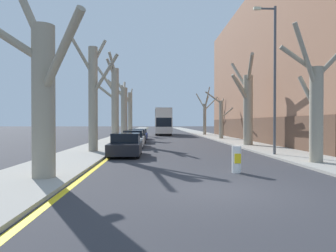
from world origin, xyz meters
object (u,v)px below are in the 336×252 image
(street_tree_left_4, at_px, (130,111))
(traffic_bollard, at_px, (236,159))
(street_tree_left_1, at_px, (93,95))
(street_tree_right_3, at_px, (205,115))
(street_tree_left_3, at_px, (123,108))
(lamp_post, at_px, (273,74))
(street_tree_right_0, at_px, (316,105))
(street_tree_right_1, at_px, (247,105))
(parked_car_0, at_px, (126,145))
(parked_car_3, at_px, (140,134))
(parked_car_1, at_px, (133,139))
(street_tree_right_2, at_px, (221,118))
(street_tree_left_2, at_px, (114,101))
(double_decker_bus, at_px, (163,120))
(parked_car_2, at_px, (137,136))
(street_tree_left_0, at_px, (41,90))

(street_tree_left_4, bearing_deg, traffic_bollard, -78.56)
(street_tree_left_1, bearing_deg, street_tree_right_3, 65.90)
(street_tree_left_3, height_order, lamp_post, lamp_post)
(street_tree_right_0, height_order, street_tree_right_1, street_tree_right_1)
(street_tree_left_1, relative_size, parked_car_0, 1.92)
(street_tree_right_0, bearing_deg, parked_car_3, 113.06)
(street_tree_right_1, distance_m, parked_car_3, 15.01)
(parked_car_1, bearing_deg, street_tree_right_2, 48.84)
(parked_car_1, distance_m, traffic_bollard, 13.74)
(street_tree_left_3, relative_size, parked_car_1, 1.75)
(street_tree_left_2, distance_m, double_decker_bus, 21.03)
(parked_car_0, height_order, lamp_post, lamp_post)
(lamp_post, bearing_deg, parked_car_3, 115.55)
(street_tree_right_2, distance_m, parked_car_2, 11.57)
(street_tree_right_2, xyz_separation_m, parked_car_0, (-9.82, -17.65, -1.97))
(street_tree_left_1, bearing_deg, parked_car_3, 81.78)
(street_tree_left_3, height_order, street_tree_right_0, street_tree_left_3)
(double_decker_bus, bearing_deg, street_tree_left_0, -97.70)
(parked_car_0, bearing_deg, street_tree_left_1, 140.88)
(street_tree_left_2, distance_m, street_tree_right_0, 19.68)
(street_tree_right_0, relative_size, parked_car_0, 1.63)
(street_tree_left_0, height_order, street_tree_right_2, street_tree_left_0)
(street_tree_left_0, height_order, parked_car_0, street_tree_left_0)
(street_tree_left_4, bearing_deg, street_tree_right_1, -62.28)
(parked_car_3, bearing_deg, traffic_bollard, -78.25)
(street_tree_right_2, xyz_separation_m, parked_car_2, (-9.82, -5.78, -1.98))
(street_tree_right_1, height_order, street_tree_right_2, street_tree_right_1)
(street_tree_left_2, distance_m, parked_car_1, 6.51)
(parked_car_2, bearing_deg, street_tree_left_2, -169.09)
(street_tree_right_1, relative_size, street_tree_right_2, 1.30)
(street_tree_left_2, bearing_deg, street_tree_right_2, 27.22)
(street_tree_left_0, xyz_separation_m, street_tree_right_1, (11.93, 14.82, 0.40))
(street_tree_right_3, bearing_deg, street_tree_left_0, -108.06)
(street_tree_left_0, bearing_deg, traffic_bollard, 10.60)
(parked_car_0, height_order, parked_car_1, parked_car_1)
(street_tree_right_0, xyz_separation_m, lamp_post, (-0.60, 3.71, 2.09))
(street_tree_left_0, height_order, street_tree_right_3, street_tree_right_3)
(street_tree_left_4, bearing_deg, parked_car_0, -85.71)
(street_tree_left_4, xyz_separation_m, lamp_post, (11.19, -30.46, 1.16))
(street_tree_left_2, bearing_deg, double_decker_bus, 75.06)
(street_tree_left_4, bearing_deg, street_tree_right_3, -4.13)
(parked_car_0, bearing_deg, street_tree_left_2, 101.23)
(lamp_post, height_order, traffic_bollard, lamp_post)
(traffic_bollard, bearing_deg, parked_car_2, 105.64)
(street_tree_right_0, relative_size, traffic_bollard, 6.10)
(street_tree_left_0, relative_size, double_decker_bus, 0.64)
(double_decker_bus, relative_size, parked_car_0, 2.61)
(traffic_bollard, bearing_deg, street_tree_right_3, 82.44)
(street_tree_right_1, distance_m, traffic_bollard, 14.55)
(street_tree_left_3, xyz_separation_m, traffic_bollard, (7.39, -26.66, -3.34))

